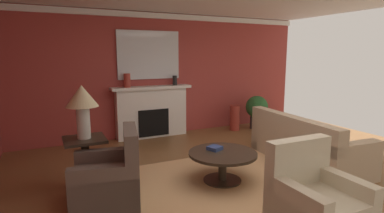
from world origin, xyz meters
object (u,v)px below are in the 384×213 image
(table_lamp, at_px, (82,101))
(potted_plant, at_px, (257,109))
(vase_mantel_right, at_px, (175,80))
(vase_mantel_left, at_px, (127,80))
(coffee_table, at_px, (223,160))
(vase_tall_corner, at_px, (235,118))
(fireplace, at_px, (152,113))
(armchair_facing_fireplace, at_px, (315,205))
(armchair_near_window, at_px, (109,179))
(side_table, at_px, (86,159))
(mantel_mirror, at_px, (149,55))
(sofa, at_px, (305,146))

(table_lamp, bearing_deg, potted_plant, 21.70)
(vase_mantel_right, xyz_separation_m, vase_mantel_left, (-1.10, 0.00, 0.04))
(table_lamp, bearing_deg, coffee_table, -21.74)
(vase_tall_corner, height_order, vase_mantel_right, vase_mantel_right)
(fireplace, xyz_separation_m, armchair_facing_fireplace, (0.32, -4.38, -0.24))
(vase_tall_corner, height_order, potted_plant, potted_plant)
(armchair_near_window, relative_size, coffee_table, 0.95)
(fireplace, relative_size, potted_plant, 2.16)
(armchair_near_window, height_order, side_table, armchair_near_window)
(coffee_table, relative_size, vase_mantel_right, 4.54)
(fireplace, height_order, vase_mantel_left, vase_mantel_left)
(side_table, bearing_deg, fireplace, 51.33)
(mantel_mirror, xyz_separation_m, vase_tall_corner, (2.05, -0.42, -1.54))
(armchair_facing_fireplace, bearing_deg, vase_mantel_right, 87.01)
(mantel_mirror, relative_size, sofa, 0.66)
(side_table, bearing_deg, armchair_near_window, -72.82)
(mantel_mirror, bearing_deg, armchair_facing_fireplace, -85.88)
(coffee_table, bearing_deg, mantel_mirror, 92.56)
(mantel_mirror, distance_m, armchair_near_window, 3.59)
(coffee_table, bearing_deg, fireplace, 92.67)
(sofa, height_order, armchair_near_window, armchair_near_window)
(mantel_mirror, xyz_separation_m, armchair_facing_fireplace, (0.32, -4.50, -1.54))
(side_table, xyz_separation_m, vase_tall_corner, (3.74, 1.81, -0.09))
(coffee_table, relative_size, vase_tall_corner, 1.63)
(fireplace, bearing_deg, coffee_table, -87.33)
(vase_mantel_left, bearing_deg, sofa, -49.26)
(armchair_facing_fireplace, height_order, potted_plant, armchair_facing_fireplace)
(mantel_mirror, distance_m, side_table, 3.15)
(mantel_mirror, height_order, coffee_table, mantel_mirror)
(vase_mantel_right, relative_size, vase_mantel_left, 0.74)
(side_table, bearing_deg, mantel_mirror, 52.87)
(fireplace, relative_size, vase_mantel_right, 8.17)
(armchair_near_window, height_order, coffee_table, armchair_near_window)
(mantel_mirror, xyz_separation_m, table_lamp, (-1.69, -2.23, -0.62))
(armchair_facing_fireplace, height_order, vase_tall_corner, armchair_facing_fireplace)
(coffee_table, relative_size, table_lamp, 1.33)
(vase_mantel_right, distance_m, potted_plant, 2.26)
(sofa, bearing_deg, mantel_mirror, 121.90)
(fireplace, bearing_deg, armchair_near_window, -118.34)
(coffee_table, bearing_deg, vase_mantel_left, 103.75)
(table_lamp, xyz_separation_m, vase_tall_corner, (3.74, 1.81, -0.92))
(vase_tall_corner, xyz_separation_m, potted_plant, (0.60, -0.09, 0.19))
(fireplace, relative_size, vase_mantel_left, 6.07)
(table_lamp, bearing_deg, mantel_mirror, 52.87)
(coffee_table, bearing_deg, armchair_facing_fireplace, -82.89)
(vase_tall_corner, xyz_separation_m, vase_mantel_left, (-2.60, 0.25, 1.01))
(table_lamp, relative_size, potted_plant, 0.90)
(mantel_mirror, relative_size, armchair_facing_fireplace, 1.50)
(coffee_table, bearing_deg, table_lamp, 158.26)
(fireplace, bearing_deg, vase_mantel_left, -174.87)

